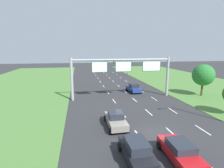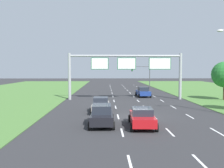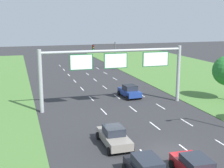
{
  "view_description": "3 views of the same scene",
  "coord_description": "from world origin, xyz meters",
  "px_view_note": "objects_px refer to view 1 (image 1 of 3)",
  "views": [
    {
      "loc": [
        -7.28,
        -14.87,
        8.22
      ],
      "look_at": [
        -1.54,
        14.87,
        2.29
      ],
      "focal_mm": 28.0,
      "sensor_mm": 36.0,
      "label": 1
    },
    {
      "loc": [
        -2.93,
        -23.9,
        4.61
      ],
      "look_at": [
        -2.08,
        10.49,
        2.55
      ],
      "focal_mm": 40.0,
      "sensor_mm": 36.0,
      "label": 2
    },
    {
      "loc": [
        -10.71,
        -20.38,
        10.3
      ],
      "look_at": [
        -1.11,
        10.91,
        3.34
      ],
      "focal_mm": 50.0,
      "sensor_mm": 36.0,
      "label": 3
    }
  ],
  "objects_px": {
    "car_lead_silver": "(180,151)",
    "sign_gantry": "(124,70)",
    "car_near_red": "(116,119)",
    "roadside_tree_mid": "(203,75)",
    "car_mid_lane": "(136,151)",
    "car_far_ahead": "(134,88)",
    "traffic_light_mast": "(122,64)"
  },
  "relations": [
    {
      "from": "car_lead_silver",
      "to": "car_far_ahead",
      "type": "relative_size",
      "value": 1.1
    },
    {
      "from": "car_lead_silver",
      "to": "sign_gantry",
      "type": "xyz_separation_m",
      "value": [
        0.32,
        17.94,
        4.16
      ]
    },
    {
      "from": "roadside_tree_mid",
      "to": "car_near_red",
      "type": "bearing_deg",
      "value": -151.83
    },
    {
      "from": "car_far_ahead",
      "to": "car_lead_silver",
      "type": "bearing_deg",
      "value": -101.82
    },
    {
      "from": "car_far_ahead",
      "to": "traffic_light_mast",
      "type": "xyz_separation_m",
      "value": [
        3.03,
        22.01,
        3.06
      ]
    },
    {
      "from": "sign_gantry",
      "to": "roadside_tree_mid",
      "type": "distance_m",
      "value": 14.36
    },
    {
      "from": "sign_gantry",
      "to": "traffic_light_mast",
      "type": "distance_m",
      "value": 26.25
    },
    {
      "from": "car_near_red",
      "to": "car_lead_silver",
      "type": "bearing_deg",
      "value": -63.25
    },
    {
      "from": "car_lead_silver",
      "to": "traffic_light_mast",
      "type": "relative_size",
      "value": 0.81
    },
    {
      "from": "car_mid_lane",
      "to": "traffic_light_mast",
      "type": "xyz_separation_m",
      "value": [
        9.56,
        42.96,
        3.01
      ]
    },
    {
      "from": "car_mid_lane",
      "to": "car_far_ahead",
      "type": "relative_size",
      "value": 1.04
    },
    {
      "from": "traffic_light_mast",
      "to": "roadside_tree_mid",
      "type": "distance_m",
      "value": 28.22
    },
    {
      "from": "car_lead_silver",
      "to": "roadside_tree_mid",
      "type": "xyz_separation_m",
      "value": [
        14.56,
        16.47,
        3.04
      ]
    },
    {
      "from": "sign_gantry",
      "to": "traffic_light_mast",
      "type": "xyz_separation_m",
      "value": [
        6.01,
        25.53,
        -1.07
      ]
    },
    {
      "from": "car_near_red",
      "to": "car_mid_lane",
      "type": "xyz_separation_m",
      "value": [
        0.22,
        -6.32,
        0.08
      ]
    },
    {
      "from": "car_near_red",
      "to": "car_mid_lane",
      "type": "relative_size",
      "value": 1.04
    },
    {
      "from": "car_mid_lane",
      "to": "car_lead_silver",
      "type": "bearing_deg",
      "value": -9.0
    },
    {
      "from": "car_mid_lane",
      "to": "roadside_tree_mid",
      "type": "distance_m",
      "value": 24.09
    },
    {
      "from": "car_mid_lane",
      "to": "sign_gantry",
      "type": "relative_size",
      "value": 0.25
    },
    {
      "from": "car_lead_silver",
      "to": "sign_gantry",
      "type": "bearing_deg",
      "value": 91.83
    },
    {
      "from": "car_lead_silver",
      "to": "roadside_tree_mid",
      "type": "distance_m",
      "value": 22.19
    },
    {
      "from": "car_near_red",
      "to": "roadside_tree_mid",
      "type": "xyz_separation_m",
      "value": [
        18.01,
        9.65,
        3.04
      ]
    },
    {
      "from": "car_near_red",
      "to": "traffic_light_mast",
      "type": "relative_size",
      "value": 0.8
    },
    {
      "from": "car_near_red",
      "to": "roadside_tree_mid",
      "type": "height_order",
      "value": "roadside_tree_mid"
    },
    {
      "from": "traffic_light_mast",
      "to": "sign_gantry",
      "type": "bearing_deg",
      "value": -103.24
    },
    {
      "from": "car_near_red",
      "to": "traffic_light_mast",
      "type": "bearing_deg",
      "value": 74.98
    },
    {
      "from": "car_near_red",
      "to": "sign_gantry",
      "type": "bearing_deg",
      "value": 71.17
    },
    {
      "from": "car_lead_silver",
      "to": "sign_gantry",
      "type": "height_order",
      "value": "sign_gantry"
    },
    {
      "from": "traffic_light_mast",
      "to": "roadside_tree_mid",
      "type": "height_order",
      "value": "roadside_tree_mid"
    },
    {
      "from": "roadside_tree_mid",
      "to": "car_far_ahead",
      "type": "bearing_deg",
      "value": 156.13
    },
    {
      "from": "car_lead_silver",
      "to": "sign_gantry",
      "type": "distance_m",
      "value": 18.42
    },
    {
      "from": "car_near_red",
      "to": "sign_gantry",
      "type": "relative_size",
      "value": 0.26
    }
  ]
}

